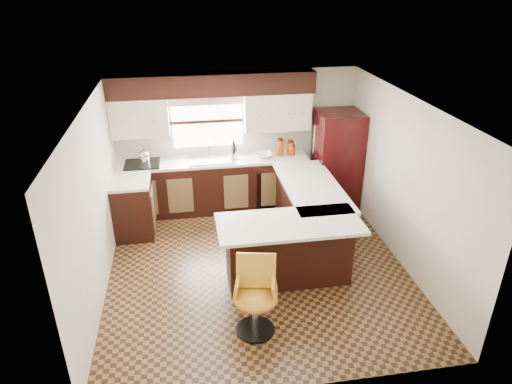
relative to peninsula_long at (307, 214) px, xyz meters
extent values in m
plane|color=#49301A|center=(-0.90, -0.62, -0.45)|extent=(4.40, 4.40, 0.00)
plane|color=silver|center=(-0.90, -0.62, 1.95)|extent=(4.40, 4.40, 0.00)
plane|color=beige|center=(-0.90, 1.58, 0.75)|extent=(4.40, 0.00, 4.40)
plane|color=beige|center=(-0.90, -2.83, 0.75)|extent=(4.40, 0.00, 4.40)
plane|color=beige|center=(-3.00, -0.62, 0.75)|extent=(0.00, 4.40, 4.40)
plane|color=beige|center=(1.20, -0.62, 0.75)|extent=(0.00, 4.40, 4.40)
cube|color=black|center=(-1.35, 1.28, 0.00)|extent=(3.30, 0.60, 0.90)
cube|color=black|center=(-2.70, 0.62, 0.00)|extent=(0.60, 0.70, 0.90)
cube|color=silver|center=(-1.35, 1.28, 0.47)|extent=(3.30, 0.60, 0.04)
cube|color=silver|center=(-2.70, 0.62, 0.47)|extent=(0.60, 0.70, 0.04)
cube|color=black|center=(-1.30, 1.40, 1.77)|extent=(3.40, 0.35, 0.36)
cube|color=beige|center=(-2.52, 1.40, 1.27)|extent=(0.94, 0.35, 0.64)
cube|color=beige|center=(-0.22, 1.40, 1.27)|extent=(1.14, 0.35, 0.64)
cube|color=white|center=(-1.40, 1.56, 1.10)|extent=(1.20, 0.02, 0.90)
cube|color=#D19B93|center=(-1.40, 1.52, 1.49)|extent=(1.30, 0.06, 0.18)
cube|color=#B2B2B7|center=(-1.40, 1.25, 0.51)|extent=(0.75, 0.45, 0.03)
cube|color=black|center=(-0.35, 0.99, -0.02)|extent=(0.58, 0.03, 0.78)
cube|color=black|center=(-2.55, 1.25, 0.51)|extent=(0.58, 0.50, 0.02)
cube|color=black|center=(0.00, 0.00, 0.00)|extent=(0.60, 1.95, 0.90)
cube|color=black|center=(-0.53, -0.97, 0.00)|extent=(1.65, 0.60, 0.90)
cube|color=silver|center=(0.05, 0.00, 0.47)|extent=(0.84, 1.95, 0.04)
cube|color=silver|center=(-0.55, -1.06, 0.47)|extent=(1.89, 0.84, 0.04)
cube|color=black|center=(0.81, 1.07, 0.42)|extent=(0.75, 0.72, 1.75)
cylinder|color=silver|center=(-0.99, 1.28, 0.64)|extent=(0.13, 0.13, 0.29)
imported|color=white|center=(-0.47, 1.28, 0.53)|extent=(0.31, 0.31, 0.07)
cylinder|color=#9A350B|center=(-0.17, 1.30, 0.63)|extent=(0.12, 0.12, 0.28)
cylinder|color=#9A350B|center=(0.02, 1.30, 0.61)|extent=(0.12, 0.12, 0.23)
cylinder|color=#9A350B|center=(0.04, 1.30, 0.58)|extent=(0.12, 0.12, 0.16)
camera|label=1|loc=(-1.81, -6.07, 3.43)|focal=32.00mm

